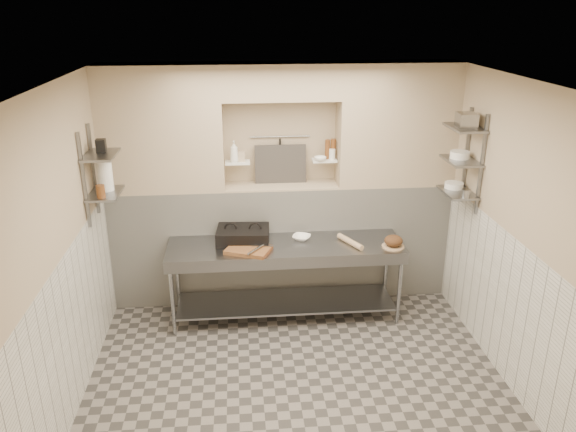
{
  "coord_description": "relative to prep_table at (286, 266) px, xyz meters",
  "views": [
    {
      "loc": [
        -0.5,
        -4.46,
        3.39
      ],
      "look_at": [
        -0.0,
        0.9,
        1.35
      ],
      "focal_mm": 35.0,
      "sensor_mm": 36.0,
      "label": 1
    }
  ],
  "objects": [
    {
      "name": "bread_loaf",
      "position": [
        1.17,
        -0.16,
        0.33
      ],
      "size": [
        0.2,
        0.2,
        0.12
      ],
      "primitive_type": "ellipsoid",
      "color": "#4C2D19",
      "rests_on": "bread_board"
    },
    {
      "name": "bowl_right_mid",
      "position": [
        1.84,
        -0.08,
        1.26
      ],
      "size": [
        0.2,
        0.2,
        0.07
      ],
      "primitive_type": "cylinder",
      "color": "white",
      "rests_on": "wall_shelf_right_mid"
    },
    {
      "name": "wall_front",
      "position": [
        0.0,
        -3.18,
        0.76
      ],
      "size": [
        4.0,
        0.1,
        2.8
      ],
      "primitive_type": "cube",
      "color": "tan",
      "rests_on": "ground"
    },
    {
      "name": "panini_press",
      "position": [
        -0.46,
        0.14,
        0.34
      ],
      "size": [
        0.61,
        0.46,
        0.16
      ],
      "rotation": [
        0.0,
        0.0,
        -0.08
      ],
      "color": "black",
      "rests_on": "prep_table"
    },
    {
      "name": "knife_blade",
      "position": [
        -0.26,
        -0.1,
        0.31
      ],
      "size": [
        0.24,
        0.06,
        0.01
      ],
      "primitive_type": "cube",
      "rotation": [
        0.0,
        0.0,
        -0.14
      ],
      "color": "gray",
      "rests_on": "cutting_board"
    },
    {
      "name": "bottle_soap",
      "position": [
        -0.53,
        0.54,
        1.19
      ],
      "size": [
        0.1,
        0.1,
        0.24
      ],
      "primitive_type": "imported",
      "rotation": [
        0.0,
        0.0,
        -0.06
      ],
      "color": "white",
      "rests_on": "alcove_shelf_left"
    },
    {
      "name": "wall_shelf_left_lower",
      "position": [
        -1.84,
        -0.13,
        0.96
      ],
      "size": [
        0.3,
        0.5,
        0.02
      ],
      "primitive_type": "cube",
      "color": "slate",
      "rests_on": "wall_left"
    },
    {
      "name": "wall_shelf_right_upper",
      "position": [
        1.84,
        -0.13,
        1.56
      ],
      "size": [
        0.3,
        0.5,
        0.03
      ],
      "primitive_type": "cube",
      "color": "slate",
      "rests_on": "wall_right"
    },
    {
      "name": "alcove_shelf_right",
      "position": [
        0.5,
        0.57,
        1.06
      ],
      "size": [
        0.28,
        0.16,
        0.02
      ],
      "primitive_type": "cube",
      "color": "white",
      "rests_on": "backwall_lower"
    },
    {
      "name": "wainscot_right",
      "position": [
        1.99,
        -1.18,
        0.06
      ],
      "size": [
        0.02,
        3.9,
        1.4
      ],
      "primitive_type": "cube",
      "color": "silver",
      "rests_on": "floor"
    },
    {
      "name": "wall_right",
      "position": [
        2.05,
        -1.18,
        0.76
      ],
      "size": [
        0.1,
        3.9,
        2.8
      ],
      "primitive_type": "cube",
      "color": "tan",
      "rests_on": "ground"
    },
    {
      "name": "splash_panel",
      "position": [
        0.0,
        0.67,
        1.0
      ],
      "size": [
        0.6,
        0.08,
        0.45
      ],
      "primitive_type": "cube",
      "rotation": [
        -0.14,
        0.0,
        0.0
      ],
      "color": "#383330",
      "rests_on": "alcove_sill"
    },
    {
      "name": "utensil_rail",
      "position": [
        0.0,
        0.74,
        1.31
      ],
      "size": [
        0.7,
        0.02,
        0.02
      ],
      "primitive_type": "cylinder",
      "rotation": [
        0.0,
        1.57,
        0.0
      ],
      "color": "gray",
      "rests_on": "wall_back"
    },
    {
      "name": "wall_left",
      "position": [
        -2.05,
        -1.18,
        0.76
      ],
      "size": [
        0.1,
        3.9,
        2.8
      ],
      "primitive_type": "cube",
      "color": "tan",
      "rests_on": "ground"
    },
    {
      "name": "wall_shelf_right_mid",
      "position": [
        1.84,
        -0.13,
        1.21
      ],
      "size": [
        0.3,
        0.5,
        0.02
      ],
      "primitive_type": "cube",
      "color": "slate",
      "rests_on": "wall_right"
    },
    {
      "name": "alcove_sill",
      "position": [
        0.0,
        0.57,
        0.77
      ],
      "size": [
        1.3,
        0.4,
        0.02
      ],
      "primitive_type": "cube",
      "color": "tan",
      "rests_on": "backwall_lower"
    },
    {
      "name": "ceiling",
      "position": [
        0.0,
        -1.18,
        2.21
      ],
      "size": [
        4.0,
        3.9,
        0.1
      ],
      "primitive_type": "cube",
      "color": "silver",
      "rests_on": "ground"
    },
    {
      "name": "floor",
      "position": [
        0.0,
        -1.18,
        -0.69
      ],
      "size": [
        4.0,
        3.9,
        0.1
      ],
      "primitive_type": "cube",
      "color": "slate",
      "rests_on": "ground"
    },
    {
      "name": "hanging_steel",
      "position": [
        0.0,
        0.72,
        1.14
      ],
      "size": [
        0.02,
        0.02,
        0.3
      ],
      "primitive_type": "cylinder",
      "color": "black",
      "rests_on": "utensil_rail"
    },
    {
      "name": "canister_right",
      "position": [
        1.84,
        -0.35,
        0.91
      ],
      "size": [
        0.09,
        0.09,
        0.09
      ],
      "primitive_type": "cylinder",
      "color": "gray",
      "rests_on": "wall_shelf_right_lower"
    },
    {
      "name": "shelf_rail_right_b",
      "position": [
        1.98,
        -0.33,
        1.21
      ],
      "size": [
        0.03,
        0.03,
        1.05
      ],
      "primitive_type": "cube",
      "color": "slate",
      "rests_on": "wall_right"
    },
    {
      "name": "jar_alcove",
      "position": [
        -0.45,
        0.57,
        1.13
      ],
      "size": [
        0.07,
        0.07,
        0.11
      ],
      "primitive_type": "cube",
      "color": "tan",
      "rests_on": "alcove_shelf_left"
    },
    {
      "name": "backwall_pillar_right",
      "position": [
        1.33,
        0.57,
        1.46
      ],
      "size": [
        1.35,
        0.4,
        1.4
      ],
      "primitive_type": "cube",
      "color": "tan",
      "rests_on": "backwall_lower"
    },
    {
      "name": "bread_board",
      "position": [
        1.17,
        -0.16,
        0.26
      ],
      "size": [
        0.24,
        0.24,
        0.01
      ],
      "primitive_type": "cylinder",
      "color": "tan",
      "rests_on": "prep_table"
    },
    {
      "name": "shelf_rail_left_b",
      "position": [
        -1.97,
        -0.33,
        1.16
      ],
      "size": [
        0.03,
        0.03,
        0.95
      ],
      "primitive_type": "cube",
      "color": "slate",
      "rests_on": "wall_left"
    },
    {
      "name": "bowl_alcove",
      "position": [
        0.44,
        0.51,
        1.09
      ],
      "size": [
        0.16,
        0.16,
        0.04
      ],
      "primitive_type": "imported",
      "rotation": [
        0.0,
        0.0,
        0.17
      ],
      "color": "white",
      "rests_on": "alcove_shelf_right"
    },
    {
      "name": "rolling_pin",
      "position": [
        0.71,
        -0.04,
        0.29
      ],
      "size": [
        0.24,
        0.39,
        0.06
      ],
      "primitive_type": "cylinder",
      "rotation": [
        1.57,
        0.0,
        0.46
      ],
      "color": "tan",
      "rests_on": "prep_table"
    },
    {
      "name": "box_left_upper",
      "position": [
        -1.84,
        -0.07,
        1.44
      ],
      "size": [
        0.1,
        0.1,
        0.13
      ],
      "primitive_type": "cube",
      "rotation": [
        0.0,
        0.0,
        0.06
      ],
      "color": "black",
      "rests_on": "wall_shelf_left_upper"
    },
    {
      "name": "condiment_a",
      "position": [
        0.61,
        0.6,
        1.18
      ],
      "size": [
        0.06,
        0.06,
        0.23
      ],
      "primitive_type": "cylinder",
      "color": "brown",
      "rests_on": "alcove_shelf_right"
    },
    {
      "name": "backwall_pillar_left",
      "position": [
        -1.32,
        0.57,
        1.46
      ],
      "size": [
        1.35,
        0.4,
        1.4
      ],
      "primitive_type": "cube",
      "color": "tan",
      "rests_on": "backwall_lower"
    },
    {
      "name": "prep_table",
      "position": [
        0.0,
        0.0,
        0.0
      ],
      "size": [
        2.6,
        0.7,
        0.9
      ],
      "color": "gray",
      "rests_on": "floor"
    },
    {
      "name": "bowl_right",
      "position": [
        1.84,
        -0.02,
        0.9
      ],
      "size": [
        0.2,
        0.2,
        0.06
      ],
      "primitive_type": "cylinder",
      "color": "white",
      "rests_on": "wall_shelf_right_lower"
    },
    {
      "name": "condiment_b",
      "position": [
        0.54,
        0.59,
        1.18
      ],
      "size": [
        0.06,
        0.06,
        0.22
      ],
      "primitive_type": "cylinder",
      "color": "brown",
      "rests_on": "alcove_shelf_right"
    },
    {
      "name": "mixing_bowl",
      "position": [
        0.19,
        0.14,
        0.28
      ],
      "size": [
        0.26,
        0.26,
        0.05
      ],
      "primitive_type": "imported",
      "rotation": [
        0.0,
        0.0,
        -0.42
      ],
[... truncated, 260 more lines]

